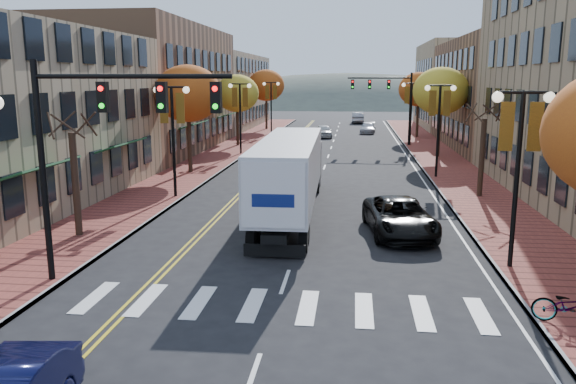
% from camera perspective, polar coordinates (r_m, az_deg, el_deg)
% --- Properties ---
extents(ground, '(200.00, 200.00, 0.00)m').
position_cam_1_polar(ground, '(14.70, -2.26, -14.51)').
color(ground, black).
rests_on(ground, ground).
extents(sidewalk_left, '(4.00, 85.00, 0.15)m').
position_cam_1_polar(sidewalk_left, '(47.32, -6.95, 3.64)').
color(sidewalk_left, brown).
rests_on(sidewalk_left, ground).
extents(sidewalk_right, '(4.00, 85.00, 0.15)m').
position_cam_1_polar(sidewalk_right, '(46.51, 15.18, 3.19)').
color(sidewalk_right, brown).
rests_on(sidewalk_right, ground).
extents(building_left_mid, '(12.00, 24.00, 11.00)m').
position_cam_1_polar(building_left_mid, '(52.65, -14.81, 10.06)').
color(building_left_mid, brown).
rests_on(building_left_mid, ground).
extents(building_left_far, '(12.00, 26.00, 9.50)m').
position_cam_1_polar(building_left_far, '(76.50, -7.89, 10.08)').
color(building_left_far, '#9E8966').
rests_on(building_left_far, ground).
extents(building_right_mid, '(15.00, 24.00, 10.00)m').
position_cam_1_polar(building_right_mid, '(57.46, 23.59, 9.08)').
color(building_right_mid, brown).
rests_on(building_right_mid, ground).
extents(building_right_far, '(15.00, 20.00, 11.00)m').
position_cam_1_polar(building_right_far, '(78.79, 19.01, 10.15)').
color(building_right_far, '#9E8966').
rests_on(building_right_far, ground).
extents(tree_left_a, '(0.28, 0.28, 4.20)m').
position_cam_1_polar(tree_left_a, '(24.16, -20.77, 0.72)').
color(tree_left_a, '#382619').
rests_on(tree_left_a, sidewalk_left).
extents(tree_left_b, '(4.48, 4.48, 7.21)m').
position_cam_1_polar(tree_left_b, '(38.69, -10.13, 9.81)').
color(tree_left_b, '#382619').
rests_on(tree_left_b, sidewalk_left).
extents(tree_left_c, '(4.16, 4.16, 6.69)m').
position_cam_1_polar(tree_left_c, '(54.22, -5.20, 9.94)').
color(tree_left_c, '#382619').
rests_on(tree_left_c, sidewalk_left).
extents(tree_left_d, '(4.61, 4.61, 7.42)m').
position_cam_1_polar(tree_left_d, '(71.92, -2.23, 10.77)').
color(tree_left_d, '#382619').
rests_on(tree_left_d, sidewalk_left).
extents(tree_right_b, '(0.28, 0.28, 4.20)m').
position_cam_1_polar(tree_right_b, '(32.09, 19.09, 3.32)').
color(tree_right_b, '#382619').
rests_on(tree_right_b, sidewalk_right).
extents(tree_right_c, '(4.48, 4.48, 7.21)m').
position_cam_1_polar(tree_right_c, '(47.57, 15.26, 9.86)').
color(tree_right_c, '#382619').
rests_on(tree_right_c, sidewalk_right).
extents(tree_right_d, '(4.35, 4.35, 7.00)m').
position_cam_1_polar(tree_right_d, '(63.44, 13.14, 10.12)').
color(tree_right_d, '#382619').
rests_on(tree_right_d, sidewalk_right).
extents(lamp_left_b, '(1.96, 0.36, 6.05)m').
position_cam_1_polar(lamp_left_b, '(30.67, -11.65, 7.21)').
color(lamp_left_b, black).
rests_on(lamp_left_b, ground).
extents(lamp_left_c, '(1.96, 0.36, 6.05)m').
position_cam_1_polar(lamp_left_c, '(48.07, -4.89, 8.85)').
color(lamp_left_c, black).
rests_on(lamp_left_c, ground).
extents(lamp_left_d, '(1.96, 0.36, 6.05)m').
position_cam_1_polar(lamp_left_d, '(65.79, -1.73, 9.57)').
color(lamp_left_d, black).
rests_on(lamp_left_d, ground).
extents(lamp_right_a, '(1.96, 0.36, 6.05)m').
position_cam_1_polar(lamp_right_a, '(19.92, 22.46, 4.41)').
color(lamp_right_a, black).
rests_on(lamp_right_a, ground).
extents(lamp_right_b, '(1.96, 0.36, 6.05)m').
position_cam_1_polar(lamp_right_b, '(37.51, 15.10, 7.78)').
color(lamp_right_b, black).
rests_on(lamp_right_b, ground).
extents(lamp_right_c, '(1.96, 0.36, 6.05)m').
position_cam_1_polar(lamp_right_c, '(55.36, 12.44, 8.96)').
color(lamp_right_c, black).
rests_on(lamp_right_c, ground).
extents(traffic_mast_near, '(6.10, 0.35, 7.00)m').
position_cam_1_polar(traffic_mast_near, '(17.81, -18.60, 5.98)').
color(traffic_mast_near, black).
rests_on(traffic_mast_near, ground).
extents(traffic_mast_far, '(6.10, 0.34, 7.00)m').
position_cam_1_polar(traffic_mast_far, '(55.18, 10.35, 9.69)').
color(traffic_mast_far, black).
rests_on(traffic_mast_far, ground).
extents(semi_truck, '(2.75, 15.08, 3.76)m').
position_cam_1_polar(semi_truck, '(26.79, 0.34, 2.34)').
color(semi_truck, black).
rests_on(semi_truck, ground).
extents(black_suv, '(3.17, 5.72, 1.52)m').
position_cam_1_polar(black_suv, '(23.95, 11.26, -2.49)').
color(black_suv, black).
rests_on(black_suv, ground).
extents(car_far_white, '(2.18, 4.29, 1.40)m').
position_cam_1_polar(car_far_white, '(63.00, 3.66, 6.20)').
color(car_far_white, silver).
rests_on(car_far_white, ground).
extents(car_far_silver, '(2.08, 4.38, 1.23)m').
position_cam_1_polar(car_far_silver, '(68.43, 8.12, 6.45)').
color(car_far_silver, '#B4B4BC').
rests_on(car_far_silver, ground).
extents(car_far_oncoming, '(1.73, 4.94, 1.63)m').
position_cam_1_polar(car_far_oncoming, '(84.00, 7.12, 7.52)').
color(car_far_oncoming, '#9C9CA3').
rests_on(car_far_oncoming, ground).
extents(bicycle, '(2.01, 1.16, 1.00)m').
position_cam_1_polar(bicycle, '(16.54, 26.83, -10.32)').
color(bicycle, gray).
rests_on(bicycle, sidewalk_right).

